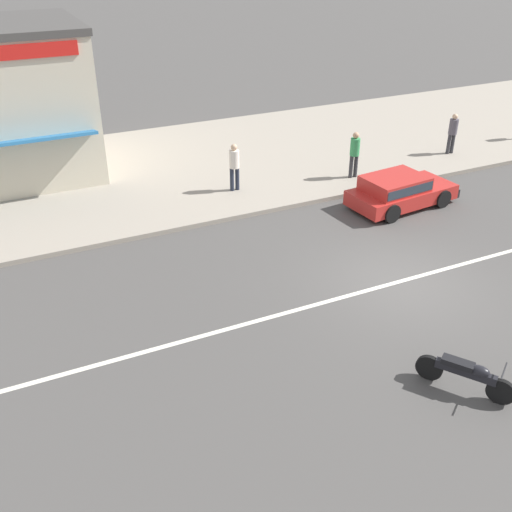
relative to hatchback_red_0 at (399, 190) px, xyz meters
name	(u,v)px	position (x,y,z in m)	size (l,w,h in m)	color
ground_plane	(400,281)	(-2.83, -3.90, -0.59)	(160.00, 160.00, 0.00)	#4C4947
lane_centre_stripe	(400,281)	(-2.83, -3.90, -0.59)	(50.40, 0.14, 0.01)	silver
kerb_strip	(242,157)	(-2.83, 6.35, -0.51)	(68.00, 10.00, 0.15)	#9E9384
hatchback_red_0	(399,190)	(0.00, 0.00, 0.00)	(3.83, 2.01, 1.10)	red
motorcycle_2	(466,374)	(-4.27, -7.85, -0.16)	(1.21, 1.69, 0.80)	black
pedestrian_near_clock	(234,164)	(-4.46, 3.28, 0.52)	(0.34, 0.34, 1.65)	#232838
pedestrian_mid_kerb	(453,131)	(4.82, 3.04, 0.49)	(0.34, 0.34, 1.60)	#333338
pedestrian_by_shop	(355,151)	(-0.10, 2.55, 0.54)	(0.34, 0.34, 1.67)	#333338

